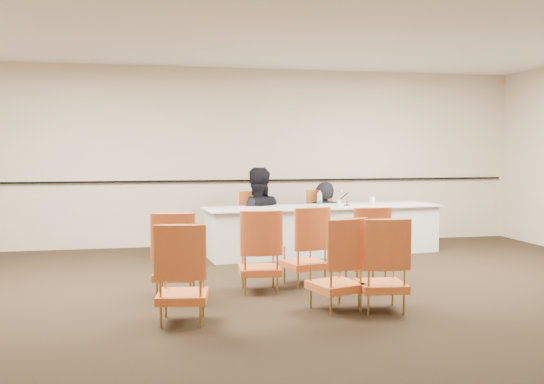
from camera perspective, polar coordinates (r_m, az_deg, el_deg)
The scene contains 21 objects.
floor at distance 6.62m, azimuth 2.12°, elevation -10.20°, with size 10.00×10.00×0.00m, color black.
ceiling at distance 6.57m, azimuth 2.19°, elevation 16.10°, with size 10.00×10.00×0.00m, color silver.
wall_back at distance 10.35m, azimuth -3.18°, elevation 3.31°, with size 10.00×0.04×3.00m, color beige.
wall_rail at distance 10.32m, azimuth -3.14°, elevation 1.09°, with size 9.80×0.04×0.03m, color black.
panel_table at distance 9.47m, azimuth 4.92°, elevation -3.59°, with size 3.75×0.87×0.75m, color silver, non-canonical shape.
panelist_main at distance 10.08m, azimuth 4.91°, elevation -3.67°, with size 0.60×0.39×1.64m, color black.
panelist_main_chair at distance 10.06m, azimuth 4.92°, elevation -2.57°, with size 0.50×0.50×0.95m, color #B74020, non-canonical shape.
panelist_second at distance 9.68m, azimuth -1.45°, elevation -3.03°, with size 0.88×0.69×1.81m, color black.
panelist_second_chair at distance 9.68m, azimuth -1.45°, elevation -2.82°, with size 0.50×0.50×0.95m, color #B74020, non-canonical shape.
papers at distance 9.52m, azimuth 7.49°, elevation -1.29°, with size 0.30×0.22×0.00m, color white.
microphone at distance 9.51m, azimuth 7.08°, elevation -0.55°, with size 0.09×0.18×0.25m, color black, non-canonical shape.
water_bottle at distance 9.27m, azimuth 4.50°, elevation -0.64°, with size 0.08×0.08×0.25m, color #167C75, non-canonical shape.
drinking_glass at distance 9.48m, azimuth 6.35°, elevation -1.01°, with size 0.06×0.06×0.10m, color white.
coffee_cup at distance 9.69m, azimuth 9.43°, elevation -0.84°, with size 0.08×0.08×0.13m, color white.
aud_chair_front_left at distance 6.78m, azimuth -9.07°, elevation -5.80°, with size 0.50×0.50×0.95m, color #B74020, non-canonical shape.
aud_chair_front_mid at distance 6.95m, azimuth -1.18°, elevation -5.51°, with size 0.50×0.50×0.95m, color #B74020, non-canonical shape.
aud_chair_front_right at distance 7.40m, azimuth 8.80°, elevation -4.98°, with size 0.50×0.50×0.95m, color #B74020, non-canonical shape.
aud_chair_back_left at distance 5.78m, azimuth -8.44°, elevation -7.50°, with size 0.50×0.50×0.95m, color #B74020, non-canonical shape.
aud_chair_back_mid at distance 6.18m, azimuth 6.01°, elevation -6.73°, with size 0.50×0.50×0.95m, color #B74020, non-canonical shape.
aud_chair_back_right at distance 6.25m, azimuth 10.25°, elevation -6.66°, with size 0.50×0.50×0.95m, color #B74020, non-canonical shape.
aud_chair_extra at distance 7.30m, azimuth 3.08°, elevation -5.05°, with size 0.50×0.50×0.95m, color #B74020, non-canonical shape.
Camera 1 is at (-1.54, -6.23, 1.62)m, focal length 40.00 mm.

